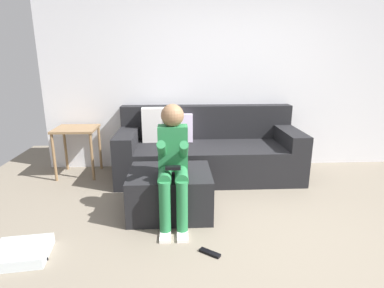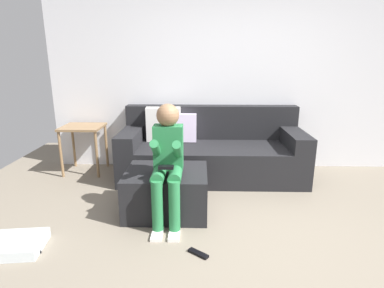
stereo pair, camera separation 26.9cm
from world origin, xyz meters
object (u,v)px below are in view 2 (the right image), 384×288
Objects in this scene: remote_near_ottoman at (198,253)px; remote_by_storage_bin at (31,254)px; person_seated at (167,159)px; ottoman at (167,191)px; side_table at (83,134)px; couch_sectional at (210,152)px; storage_bin at (17,245)px.

remote_near_ottoman and remote_by_storage_bin have the same top height.
ottoman is at bearing 100.92° from person_seated.
remote_by_storage_bin is (0.23, -1.96, -0.54)m from side_table.
person_seated is 1.39m from remote_by_storage_bin.
remote_near_ottoman is at bearing -49.98° from side_table.
couch_sectional is at bearing 70.42° from person_seated.
ottoman is 1.26× the size of side_table.
ottoman is at bearing 31.10° from storage_bin.
couch_sectional is at bearing 46.68° from storage_bin.
side_table reaches higher than remote_near_ottoman.
person_seated is 1.47m from storage_bin.
remote_near_ottoman is (0.30, -0.56, -0.64)m from person_seated.
storage_bin is at bearing 120.51° from remote_by_storage_bin.
side_table is (-1.76, 0.10, 0.22)m from couch_sectional.
person_seated is 7.60× the size of remote_by_storage_bin.
remote_by_storage_bin is at bearing -83.33° from side_table.
remote_near_ottoman is at bearing -94.68° from couch_sectional.
remote_near_ottoman is (1.53, -0.03, -0.03)m from storage_bin.
storage_bin is 0.64× the size of side_table.
side_table is at bearing 62.05° from remote_by_storage_bin.
ottoman reaches higher than storage_bin.
remote_near_ottoman is (0.34, -0.76, -0.21)m from ottoman.
storage_bin is at bearing -133.32° from couch_sectional.
storage_bin is 1.53m from remote_near_ottoman.
side_table reaches higher than storage_bin.
side_table is 2.04m from remote_by_storage_bin.
remote_near_ottoman is (1.61, -1.92, -0.54)m from side_table.
ottoman is 5.50× the size of remote_by_storage_bin.
remote_by_storage_bin is at bearing -129.52° from couch_sectional.
remote_near_ottoman is at bearing -66.04° from ottoman.
side_table is 4.37× the size of remote_by_storage_bin.
remote_by_storage_bin is (-1.08, -0.60, -0.64)m from person_seated.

